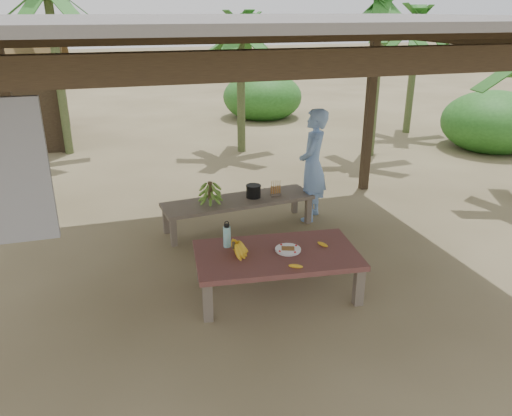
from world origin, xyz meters
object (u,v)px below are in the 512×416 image
object	(u,v)px
work_table	(277,258)
cooking_pot	(253,191)
bench	(238,203)
woman	(313,166)
plate	(288,250)
water_flask	(227,236)
ripe_banana_bunch	(234,248)

from	to	relation	value
work_table	cooking_pot	size ratio (longest dim) A/B	8.96
work_table	bench	xyz separation A→B (m)	(0.06, 1.87, -0.04)
bench	woman	distance (m)	1.25
plate	water_flask	size ratio (longest dim) A/B	0.92
water_flask	cooking_pot	size ratio (longest dim) A/B	1.49
cooking_pot	woman	world-z (taller)	woman
cooking_pot	plate	bearing A→B (deg)	-94.89
work_table	plate	size ratio (longest dim) A/B	6.55
water_flask	woman	world-z (taller)	woman
work_table	plate	bearing A→B (deg)	4.03
plate	woman	size ratio (longest dim) A/B	0.17
ripe_banana_bunch	woman	size ratio (longest dim) A/B	0.17
ripe_banana_bunch	woman	distance (m)	2.51
ripe_banana_bunch	woman	xyz separation A→B (m)	(1.70, 1.83, 0.26)
cooking_pot	work_table	bearing A→B (deg)	-98.80
ripe_banana_bunch	cooking_pot	distance (m)	1.97
plate	cooking_pot	distance (m)	1.90
bench	water_flask	size ratio (longest dim) A/B	7.10
ripe_banana_bunch	cooking_pot	xyz separation A→B (m)	(0.77, 1.82, -0.05)
bench	plate	bearing A→B (deg)	-93.17
ripe_banana_bunch	cooking_pot	world-z (taller)	ripe_banana_bunch
plate	cooking_pot	xyz separation A→B (m)	(0.16, 1.89, 0.02)
work_table	woman	xyz separation A→B (m)	(1.22, 1.90, 0.41)
woman	cooking_pot	bearing A→B (deg)	-54.20
work_table	water_flask	world-z (taller)	water_flask
bench	ripe_banana_bunch	bearing A→B (deg)	-111.96
work_table	woman	distance (m)	2.30
work_table	ripe_banana_bunch	size ratio (longest dim) A/B	6.48
plate	woman	bearing A→B (deg)	60.27
bench	cooking_pot	size ratio (longest dim) A/B	10.61
bench	water_flask	world-z (taller)	water_flask
ripe_banana_bunch	plate	xyz separation A→B (m)	(0.61, -0.07, -0.07)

